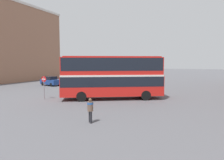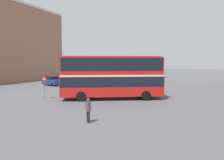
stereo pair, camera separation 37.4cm
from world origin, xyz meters
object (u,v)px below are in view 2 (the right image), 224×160
(parked_car_kerb_far, at_px, (52,81))
(pedestrian_foreground, at_px, (88,108))
(parked_car_side_street, at_px, (118,79))
(parked_car_kerb_near, at_px, (144,82))
(no_entry_sign, at_px, (44,84))
(double_decker_bus, at_px, (112,75))

(parked_car_kerb_far, bearing_deg, pedestrian_foreground, -28.85)
(pedestrian_foreground, distance_m, parked_car_kerb_far, 24.46)
(pedestrian_foreground, distance_m, parked_car_side_street, 26.59)
(parked_car_kerb_near, xyz_separation_m, parked_car_kerb_far, (-15.16, -6.99, 0.11))
(pedestrian_foreground, bearing_deg, parked_car_kerb_near, -132.31)
(parked_car_kerb_near, relative_size, parked_car_kerb_far, 1.11)
(parked_car_kerb_far, relative_size, parked_car_side_street, 0.99)
(parked_car_kerb_near, bearing_deg, no_entry_sign, 82.43)
(no_entry_sign, bearing_deg, parked_car_side_street, 87.61)
(parked_car_kerb_near, distance_m, parked_car_kerb_far, 16.69)
(pedestrian_foreground, height_order, parked_car_kerb_far, pedestrian_foreground)
(parked_car_side_street, bearing_deg, parked_car_kerb_far, 30.32)
(double_decker_bus, xyz_separation_m, parked_car_kerb_near, (-0.46, 14.72, -2.06))
(double_decker_bus, distance_m, parked_car_kerb_far, 17.54)
(double_decker_bus, distance_m, parked_car_side_street, 17.55)
(parked_car_kerb_near, bearing_deg, double_decker_bus, 104.23)
(double_decker_bus, xyz_separation_m, no_entry_sign, (-7.00, -3.24, -1.01))
(parked_car_kerb_near, height_order, no_entry_sign, no_entry_sign)
(pedestrian_foreground, bearing_deg, parked_car_kerb_far, -91.85)
(pedestrian_foreground, height_order, parked_car_side_street, pedestrian_foreground)
(pedestrian_foreground, relative_size, parked_car_side_street, 0.38)
(double_decker_bus, height_order, pedestrian_foreground, double_decker_bus)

